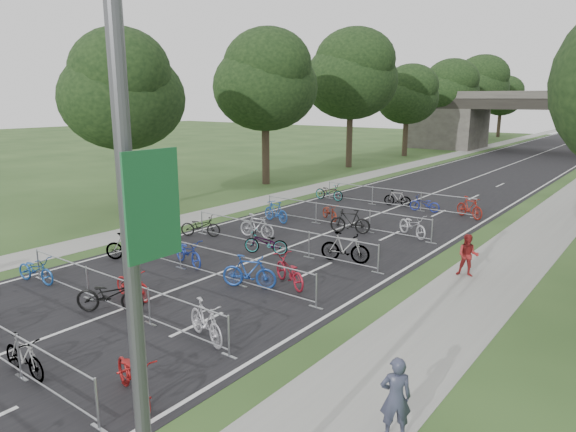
# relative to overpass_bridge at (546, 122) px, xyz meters

# --- Properties ---
(road) EXTENTS (11.00, 140.00, 0.01)m
(road) POSITION_rel_overpass_bridge_xyz_m (0.00, -15.00, -3.53)
(road) COLOR black
(road) RESTS_ON ground
(sidewalk_left) EXTENTS (2.00, 140.00, 0.01)m
(sidewalk_left) POSITION_rel_overpass_bridge_xyz_m (-7.50, -15.00, -3.53)
(sidewalk_left) COLOR gray
(sidewalk_left) RESTS_ON ground
(lane_markings) EXTENTS (0.12, 140.00, 0.00)m
(lane_markings) POSITION_rel_overpass_bridge_xyz_m (0.00, -15.00, -3.53)
(lane_markings) COLOR silver
(lane_markings) RESTS_ON ground
(overpass_bridge) EXTENTS (31.00, 8.00, 7.05)m
(overpass_bridge) POSITION_rel_overpass_bridge_xyz_m (0.00, 0.00, 0.00)
(overpass_bridge) COLOR #403D39
(overpass_bridge) RESTS_ON ground
(lamppost) EXTENTS (0.61, 0.65, 8.21)m
(lamppost) POSITION_rel_overpass_bridge_xyz_m (8.33, -63.00, 0.75)
(lamppost) COLOR #4C4C51
(lamppost) RESTS_ON ground
(tree_left_0) EXTENTS (6.72, 6.72, 10.25)m
(tree_left_0) POSITION_rel_overpass_bridge_xyz_m (-11.39, -49.07, 2.96)
(tree_left_0) COLOR #33261C
(tree_left_0) RESTS_ON ground
(tree_left_1) EXTENTS (7.56, 7.56, 11.53)m
(tree_left_1) POSITION_rel_overpass_bridge_xyz_m (-11.39, -37.07, 3.77)
(tree_left_1) COLOR #33261C
(tree_left_1) RESTS_ON ground
(tree_left_2) EXTENTS (8.40, 8.40, 12.81)m
(tree_left_2) POSITION_rel_overpass_bridge_xyz_m (-11.39, -25.07, 4.58)
(tree_left_2) COLOR #33261C
(tree_left_2) RESTS_ON ground
(tree_left_3) EXTENTS (6.72, 6.72, 10.25)m
(tree_left_3) POSITION_rel_overpass_bridge_xyz_m (-11.39, -13.07, 2.96)
(tree_left_3) COLOR #33261C
(tree_left_3) RESTS_ON ground
(tree_left_4) EXTENTS (7.56, 7.56, 11.53)m
(tree_left_4) POSITION_rel_overpass_bridge_xyz_m (-11.39, -1.07, 3.77)
(tree_left_4) COLOR #33261C
(tree_left_4) RESTS_ON ground
(tree_left_5) EXTENTS (8.40, 8.40, 12.81)m
(tree_left_5) POSITION_rel_overpass_bridge_xyz_m (-11.39, 10.93, 4.58)
(tree_left_5) COLOR #33261C
(tree_left_5) RESTS_ON ground
(tree_left_6) EXTENTS (6.72, 6.72, 10.25)m
(tree_left_6) POSITION_rel_overpass_bridge_xyz_m (-11.39, 22.93, 2.96)
(tree_left_6) COLOR #33261C
(tree_left_6) RESTS_ON ground
(barrier_row_2) EXTENTS (9.70, 0.08, 1.10)m
(barrier_row_2) POSITION_rel_overpass_bridge_xyz_m (0.00, -57.80, -2.99)
(barrier_row_2) COLOR #A0A2A8
(barrier_row_2) RESTS_ON ground
(barrier_row_3) EXTENTS (9.70, 0.08, 1.10)m
(barrier_row_3) POSITION_rel_overpass_bridge_xyz_m (0.00, -54.00, -2.99)
(barrier_row_3) COLOR #A0A2A8
(barrier_row_3) RESTS_ON ground
(barrier_row_4) EXTENTS (9.70, 0.08, 1.10)m
(barrier_row_4) POSITION_rel_overpass_bridge_xyz_m (0.00, -50.00, -2.99)
(barrier_row_4) COLOR #A0A2A8
(barrier_row_4) RESTS_ON ground
(barrier_row_5) EXTENTS (9.70, 0.08, 1.10)m
(barrier_row_5) POSITION_rel_overpass_bridge_xyz_m (0.00, -45.00, -2.99)
(barrier_row_5) COLOR #A0A2A8
(barrier_row_5) RESTS_ON ground
(barrier_row_6) EXTENTS (9.70, 0.08, 1.10)m
(barrier_row_6) POSITION_rel_overpass_bridge_xyz_m (0.00, -39.00, -2.99)
(barrier_row_6) COLOR #A0A2A8
(barrier_row_6) RESTS_ON ground
(bike_6) EXTENTS (1.64, 0.51, 0.98)m
(bike_6) POSITION_rel_overpass_bridge_xyz_m (1.51, -61.29, -3.04)
(bike_6) COLOR #A0A2A8
(bike_6) RESTS_ON ground
(bike_7) EXTENTS (2.11, 1.28, 1.05)m
(bike_7) POSITION_rel_overpass_bridge_xyz_m (4.30, -60.36, -3.01)
(bike_7) COLOR maroon
(bike_7) RESTS_ON ground
(bike_8) EXTENTS (1.87, 0.89, 0.94)m
(bike_8) POSITION_rel_overpass_bridge_xyz_m (-4.30, -58.05, -3.06)
(bike_8) COLOR #1B4994
(bike_8) RESTS_ON ground
(bike_9) EXTENTS (1.69, 0.48, 1.01)m
(bike_9) POSITION_rel_overpass_bridge_xyz_m (-0.39, -56.95, -3.03)
(bike_9) COLOR maroon
(bike_9) RESTS_ON ground
(bike_10) EXTENTS (2.12, 1.72, 1.08)m
(bike_10) POSITION_rel_overpass_bridge_xyz_m (-0.07, -57.98, -2.99)
(bike_10) COLOR black
(bike_10) RESTS_ON ground
(bike_11) EXTENTS (1.90, 1.06, 1.10)m
(bike_11) POSITION_rel_overpass_bridge_xyz_m (3.54, -57.55, -2.98)
(bike_11) COLOR #ACAAB2
(bike_11) RESTS_ON ground
(bike_12) EXTENTS (1.83, 1.41, 1.10)m
(bike_12) POSITION_rel_overpass_bridge_xyz_m (-3.93, -54.57, -2.98)
(bike_12) COLOR #A0A2A8
(bike_12) RESTS_ON ground
(bike_13) EXTENTS (2.10, 1.18, 1.04)m
(bike_13) POSITION_rel_overpass_bridge_xyz_m (-1.57, -53.57, -3.01)
(bike_13) COLOR navy
(bike_13) RESTS_ON ground
(bike_14) EXTENTS (1.97, 1.22, 1.15)m
(bike_14) POSITION_rel_overpass_bridge_xyz_m (1.89, -53.98, -2.96)
(bike_14) COLOR navy
(bike_14) RESTS_ON ground
(bike_15) EXTENTS (2.09, 1.51, 1.05)m
(bike_15) POSITION_rel_overpass_bridge_xyz_m (2.81, -52.99, -3.01)
(bike_15) COLOR maroon
(bike_15) RESTS_ON ground
(bike_16) EXTENTS (1.94, 1.49, 0.98)m
(bike_16) POSITION_rel_overpass_bridge_xyz_m (-4.30, -50.37, -3.04)
(bike_16) COLOR black
(bike_16) RESTS_ON ground
(bike_17) EXTENTS (1.88, 0.73, 1.10)m
(bike_17) POSITION_rel_overpass_bridge_xyz_m (-2.07, -48.99, -2.98)
(bike_17) COLOR #96969C
(bike_17) RESTS_ON ground
(bike_18) EXTENTS (1.95, 1.27, 0.97)m
(bike_18) POSITION_rel_overpass_bridge_xyz_m (-0.15, -50.67, -3.05)
(bike_18) COLOR #A0A2A8
(bike_18) RESTS_ON ground
(bike_19) EXTENTS (2.04, 1.00, 1.18)m
(bike_19) POSITION_rel_overpass_bridge_xyz_m (2.98, -49.63, -2.94)
(bike_19) COLOR #A0A2A8
(bike_19) RESTS_ON ground
(bike_20) EXTENTS (1.89, 0.88, 1.09)m
(bike_20) POSITION_rel_overpass_bridge_xyz_m (-3.31, -46.05, -2.99)
(bike_20) COLOR #1C499A
(bike_20) RESTS_ON ground
(bike_21) EXTENTS (1.73, 1.40, 0.88)m
(bike_21) POSITION_rel_overpass_bridge_xyz_m (-1.33, -44.03, -3.09)
(bike_21) COLOR maroon
(bike_21) RESTS_ON ground
(bike_22) EXTENTS (1.98, 1.16, 1.15)m
(bike_22) POSITION_rel_overpass_bridge_xyz_m (0.87, -45.67, -2.96)
(bike_22) COLOR black
(bike_22) RESTS_ON ground
(bike_23) EXTENTS (2.08, 1.65, 1.06)m
(bike_23) POSITION_rel_overpass_bridge_xyz_m (3.47, -44.47, -3.00)
(bike_23) COLOR #B7B6BF
(bike_23) RESTS_ON ground
(bike_24) EXTENTS (1.99, 0.73, 1.04)m
(bike_24) POSITION_rel_overpass_bridge_xyz_m (-4.30, -39.48, -3.01)
(bike_24) COLOR #A0A2A8
(bike_24) RESTS_ON ground
(bike_25) EXTENTS (1.67, 0.71, 0.97)m
(bike_25) POSITION_rel_overpass_bridge_xyz_m (-0.09, -38.60, -3.05)
(bike_25) COLOR #A0A2A8
(bike_25) RESTS_ON ground
(bike_26) EXTENTS (1.75, 0.77, 0.89)m
(bike_26) POSITION_rel_overpass_bridge_xyz_m (1.77, -39.04, -3.09)
(bike_26) COLOR navy
(bike_26) RESTS_ON ground
(bike_27) EXTENTS (1.91, 1.39, 1.14)m
(bike_27) POSITION_rel_overpass_bridge_xyz_m (4.30, -39.11, -2.97)
(bike_27) COLOR maroon
(bike_27) RESTS_ON ground
(pedestrian_a) EXTENTS (0.71, 0.66, 1.62)m
(pedestrian_a) POSITION_rel_overpass_bridge_xyz_m (9.20, -58.14, -2.72)
(pedestrian_a) COLOR #31354A
(pedestrian_a) RESTS_ON ground
(pedestrian_b) EXTENTS (0.88, 0.76, 1.54)m
(pedestrian_b) POSITION_rel_overpass_bridge_xyz_m (7.28, -48.35, -2.77)
(pedestrian_b) COLOR maroon
(pedestrian_b) RESTS_ON ground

